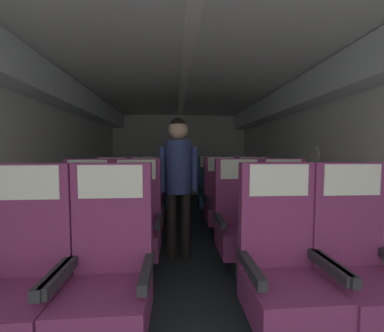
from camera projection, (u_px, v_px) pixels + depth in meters
ground at (185, 241)px, 3.22m from camera, size 3.87×7.08×0.02m
fuselage_shell at (184, 123)px, 3.40m from camera, size 3.75×6.73×2.26m
seat_a_left_window at (20, 283)px, 1.31m from camera, size 0.50×0.47×1.14m
seat_a_left_aisle at (108, 278)px, 1.35m from camera, size 0.50×0.47×1.14m
seat_a_right_aisle at (359, 270)px, 1.45m from camera, size 0.50×0.47×1.14m
seat_a_right_window at (283, 272)px, 1.43m from camera, size 0.50×0.47×1.14m
seat_b_left_window at (86, 227)px, 2.27m from camera, size 0.50×0.47×1.14m
seat_b_left_aisle at (136, 226)px, 2.31m from camera, size 0.50×0.47×1.14m
seat_b_right_aisle at (286, 223)px, 2.39m from camera, size 0.50×0.47×1.14m
seat_b_right_window at (241, 224)px, 2.36m from camera, size 0.50×0.47×1.14m
seat_c_left_window at (112, 205)px, 3.22m from camera, size 0.50×0.47×1.14m
seat_c_left_aisle at (146, 205)px, 3.24m from camera, size 0.50×0.47×1.14m
seat_c_right_aisle at (254, 203)px, 3.37m from camera, size 0.50×0.47×1.14m
seat_c_right_window at (222, 203)px, 3.33m from camera, size 0.50×0.47×1.14m
seat_d_left_window at (127, 193)px, 4.19m from camera, size 0.50×0.47×1.14m
seat_d_left_aisle at (153, 193)px, 4.20m from camera, size 0.50×0.47×1.14m
seat_d_right_aisle at (237, 192)px, 4.31m from camera, size 0.50×0.47×1.14m
seat_d_right_window at (211, 192)px, 4.28m from camera, size 0.50×0.47×1.14m
flight_attendant at (178, 173)px, 2.62m from camera, size 0.43×0.28×1.58m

